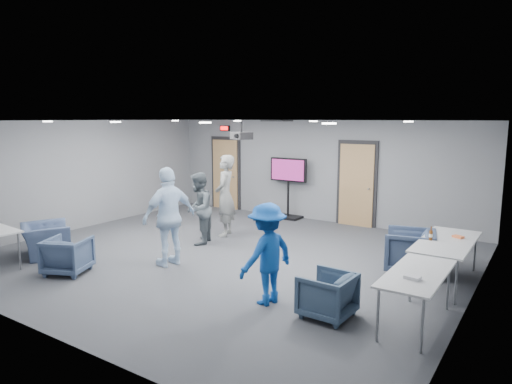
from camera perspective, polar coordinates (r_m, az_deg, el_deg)
The scene contains 26 objects.
floor at distance 9.34m, azimuth -3.72°, elevation -7.93°, with size 9.00×9.00×0.00m, color #373A3F.
ceiling at distance 8.92m, azimuth -3.90°, elevation 8.87°, with size 9.00×9.00×0.00m, color silver.
wall_back at distance 12.42m, azimuth 7.42°, elevation 2.67°, with size 9.00×0.02×2.70m, color slate.
wall_front at distance 6.38m, azimuth -26.12°, elevation -4.42°, with size 9.00×0.02×2.70m, color slate.
wall_left at distance 12.26m, azimuth -20.82°, elevation 2.06°, with size 0.02×8.00×2.70m, color slate.
wall_right at distance 7.29m, azimuth 25.68°, elevation -2.78°, with size 0.02×8.00×2.70m, color slate.
door_left at distance 13.99m, azimuth -3.80°, elevation 2.29°, with size 1.06×0.17×2.24m.
door_right at distance 11.95m, azimuth 12.47°, elevation 0.90°, with size 1.06×0.17×2.24m.
exit_sign at distance 13.87m, azimuth -3.92°, elevation 7.96°, with size 0.32×0.08×0.16m.
hvac_diffuser at distance 11.53m, azimuth 2.64°, elevation 8.89°, with size 0.60×0.60×0.03m, color black.
downlights at distance 8.92m, azimuth -3.90°, elevation 8.78°, with size 6.18×3.78×0.02m.
person_a at distance 10.70m, azimuth -3.88°, elevation -0.46°, with size 0.70×0.46×1.91m, color gray.
person_b at distance 10.07m, azimuth -7.20°, elevation -2.07°, with size 0.77×0.60×1.58m, color #4C565C.
person_c at distance 8.68m, azimuth -10.78°, elevation -3.05°, with size 1.09×0.45×1.86m, color #C5E0FD.
person_d at distance 6.82m, azimuth 1.37°, elevation -7.72°, with size 0.99×0.57×1.53m, color #18499C.
chair_right_a at distance 8.71m, azimuth 18.64°, elevation -7.00°, with size 0.83×0.86×0.78m, color #37445F.
chair_right_c at distance 6.58m, azimuth 8.88°, elevation -12.59°, with size 0.68×0.70×0.63m, color #374A60.
chair_front_a at distance 8.88m, azimuth -22.48°, elevation -7.33°, with size 0.70×0.72×0.65m, color #3C4C68.
chair_front_b at distance 10.17m, azimuth -24.82°, elevation -5.46°, with size 0.99×0.87×0.65m, color #3C4A67.
table_right_a at distance 8.30m, azimuth 22.72°, elevation -5.89°, with size 0.82×1.97×0.73m.
table_right_b at distance 6.51m, azimuth 19.50°, elevation -9.86°, with size 0.69×1.66×0.73m.
bottle_right at distance 8.19m, azimuth 21.01°, elevation -5.06°, with size 0.06×0.06×0.24m.
snack_box at distance 8.55m, azimuth 23.95°, elevation -5.14°, with size 0.17×0.11×0.04m, color #DE6737.
wrapper at distance 6.21m, azimuth 18.98°, elevation -10.07°, with size 0.19×0.13×0.04m, color silver.
tv_stand at distance 12.57m, azimuth 4.05°, elevation 0.96°, with size 1.09×0.52×1.68m.
projector at distance 9.24m, azimuth -1.84°, elevation 7.06°, with size 0.46×0.43×0.36m.
Camera 1 is at (5.40, -7.10, 2.75)m, focal length 32.00 mm.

